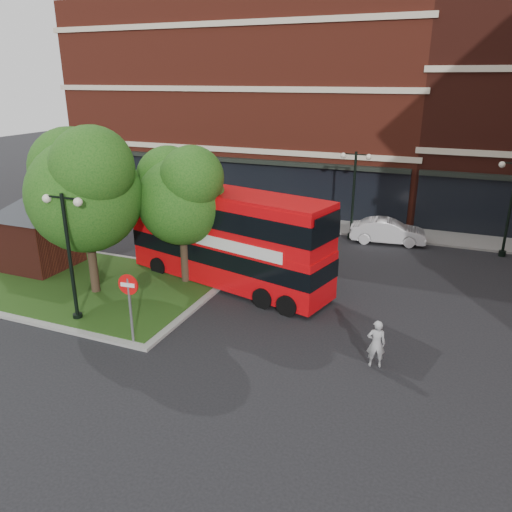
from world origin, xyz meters
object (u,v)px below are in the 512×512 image
at_px(bus, 227,232).
at_px(car_white, 388,231).
at_px(car_silver, 251,217).
at_px(woman, 376,344).

bearing_deg(bus, car_white, 70.60).
distance_m(car_silver, car_white, 8.37).
height_order(bus, woman, bus).
height_order(car_silver, car_white, car_white).
bearing_deg(woman, car_silver, -67.66).
bearing_deg(car_white, woman, 179.07).
distance_m(woman, car_white, 13.28).
xyz_separation_m(car_silver, car_white, (8.37, 0.00, 0.06)).
relative_size(bus, car_white, 2.44).
relative_size(woman, car_silver, 0.44).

